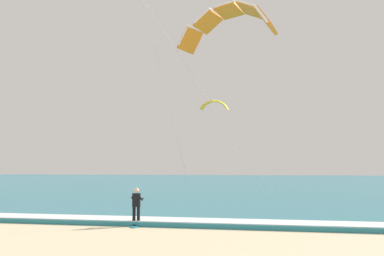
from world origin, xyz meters
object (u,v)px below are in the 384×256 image
at_px(kite_distant, 215,104).
at_px(surfboard, 136,225).
at_px(kite_primary, 227,21).
at_px(kitesurfer, 136,205).

bearing_deg(kite_distant, surfboard, -86.25).
xyz_separation_m(surfboard, kite_primary, (3.41, 6.10, 11.26)).
distance_m(surfboard, kite_primary, 13.25).
relative_size(surfboard, kite_primary, 0.13).
height_order(kite_primary, kite_distant, kite_distant).
bearing_deg(kitesurfer, kite_primary, 60.69).
distance_m(kite_primary, kite_distant, 39.39).
xyz_separation_m(surfboard, kite_distant, (-2.95, 44.96, 12.28)).
bearing_deg(kite_primary, surfboard, -119.22).
relative_size(surfboard, kitesurfer, 0.86).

